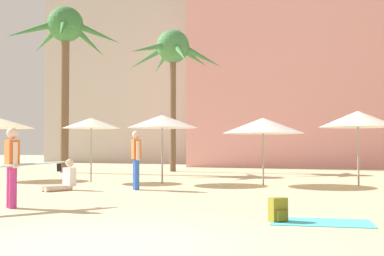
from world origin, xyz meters
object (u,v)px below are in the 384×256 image
beach_towel (321,222)px  person_mid_center (136,157)px  palm_tree_left (66,37)px  cafe_umbrella_2 (91,123)px  person_near_left (64,180)px  backpack (278,210)px  palm_tree_center (173,54)px  person_mid_right (9,165)px  cafe_umbrella_0 (358,119)px  cafe_umbrella_5 (162,121)px  cafe_umbrella_4 (263,126)px

beach_towel → person_mid_center: person_mid_center is taller
palm_tree_left → cafe_umbrella_2: size_ratio=3.54×
person_near_left → person_mid_center: person_mid_center is taller
cafe_umbrella_2 → backpack: cafe_umbrella_2 is taller
palm_tree_center → cafe_umbrella_2: 8.99m
backpack → person_mid_right: bearing=-134.3°
palm_tree_center → cafe_umbrella_0: palm_tree_center is taller
backpack → palm_tree_left: bearing=-179.5°
cafe_umbrella_5 → person_near_left: size_ratio=2.38×
cafe_umbrella_4 → cafe_umbrella_5: 3.51m
cafe_umbrella_2 → person_mid_center: size_ratio=1.32×
backpack → person_near_left: 8.12m
cafe_umbrella_0 → cafe_umbrella_4: cafe_umbrella_0 is taller
cafe_umbrella_2 → cafe_umbrella_4: bearing=-1.1°
palm_tree_left → backpack: palm_tree_left is taller
backpack → person_mid_right: person_mid_right is taller
palm_tree_center → person_mid_right: 16.49m
beach_towel → palm_tree_center: bearing=112.8°
person_near_left → cafe_umbrella_2: bearing=-138.3°
backpack → person_mid_right: size_ratio=0.16×
palm_tree_center → cafe_umbrella_5: bearing=-78.0°
person_mid_right → backpack: bearing=126.7°
beach_towel → person_mid_right: (-6.33, 0.57, 0.91)m
cafe_umbrella_2 → person_mid_right: 7.89m
palm_tree_center → beach_towel: 18.61m
beach_towel → person_mid_right: bearing=174.9°
beach_towel → person_mid_center: 7.59m
person_mid_center → palm_tree_center: bearing=-111.9°
cafe_umbrella_4 → person_mid_center: (-3.62, -2.63, -1.02)m
palm_tree_center → person_near_left: 12.80m
cafe_umbrella_5 → cafe_umbrella_0: bearing=2.8°
cafe_umbrella_0 → cafe_umbrella_5: cafe_umbrella_0 is taller
palm_tree_center → cafe_umbrella_0: 12.13m
cafe_umbrella_0 → cafe_umbrella_2: 9.37m
palm_tree_center → cafe_umbrella_2: palm_tree_center is taller
cafe_umbrella_4 → person_near_left: bearing=-149.7°
person_mid_right → cafe_umbrella_4: bearing=-169.0°
cafe_umbrella_4 → person_near_left: size_ratio=2.69×
cafe_umbrella_2 → palm_tree_left: bearing=124.4°
palm_tree_left → palm_tree_center: bearing=24.1°
palm_tree_left → cafe_umbrella_0: (13.32, -5.66, -4.58)m
palm_tree_center → beach_towel: size_ratio=4.36×
cafe_umbrella_4 → person_mid_center: bearing=-144.0°
beach_towel → person_mid_right: 6.42m
cafe_umbrella_4 → person_mid_right: cafe_umbrella_4 is taller
cafe_umbrella_2 → person_mid_right: bearing=-78.9°
cafe_umbrella_5 → backpack: 9.39m
cafe_umbrella_0 → person_mid_center: (-6.71, -2.84, -1.23)m
cafe_umbrella_5 → person_mid_center: 2.80m
cafe_umbrella_2 → cafe_umbrella_4: 6.28m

